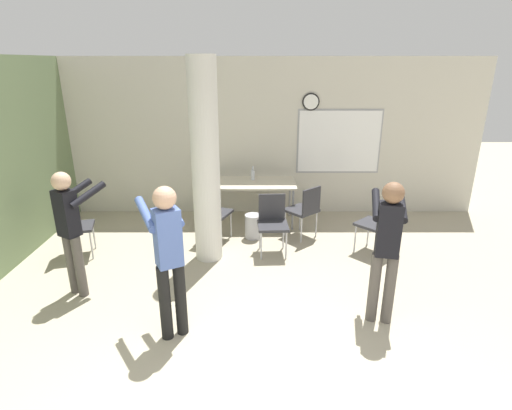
{
  "coord_description": "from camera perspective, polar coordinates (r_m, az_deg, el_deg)",
  "views": [
    {
      "loc": [
        -0.08,
        -2.16,
        2.71
      ],
      "look_at": [
        -0.09,
        2.53,
        1.02
      ],
      "focal_mm": 28.0,
      "sensor_mm": 36.0,
      "label": 1
    }
  ],
  "objects": [
    {
      "name": "chair_mid_room",
      "position": [
        6.08,
        17.25,
        -2.33
      ],
      "size": [
        0.62,
        0.62,
        0.87
      ],
      "color": "#2D2D33",
      "rests_on": "ground_plane"
    },
    {
      "name": "chair_by_left_wall",
      "position": [
        6.34,
        -24.75,
        -2.4
      ],
      "size": [
        0.54,
        0.54,
        0.87
      ],
      "color": "#2D2D33",
      "rests_on": "ground_plane"
    },
    {
      "name": "bottle_on_table",
      "position": [
        7.02,
        -0.31,
        4.35
      ],
      "size": [
        0.07,
        0.07,
        0.25
      ],
      "color": "silver",
      "rests_on": "folding_table"
    },
    {
      "name": "support_pillar",
      "position": [
        5.48,
        -7.08,
        5.83
      ],
      "size": [
        0.38,
        0.38,
        2.8
      ],
      "color": "silver",
      "rests_on": "ground_plane"
    },
    {
      "name": "person_playing_front",
      "position": [
        4.02,
        -12.32,
        -6.47
      ],
      "size": [
        0.56,
        0.66,
        1.63
      ],
      "color": "black",
      "rests_on": "ground_plane"
    },
    {
      "name": "person_watching_back",
      "position": [
        5.15,
        -24.84,
        -2.52
      ],
      "size": [
        0.54,
        0.62,
        1.55
      ],
      "color": "#514C47",
      "rests_on": "ground_plane"
    },
    {
      "name": "wall_back",
      "position": [
        7.34,
        0.94,
        9.52
      ],
      "size": [
        8.0,
        0.15,
        2.8
      ],
      "color": "beige",
      "rests_on": "ground_plane"
    },
    {
      "name": "chair_table_right",
      "position": [
        6.41,
        7.11,
        -0.42
      ],
      "size": [
        0.62,
        0.62,
        0.87
      ],
      "color": "#2D2D33",
      "rests_on": "ground_plane"
    },
    {
      "name": "chair_table_left",
      "position": [
        6.27,
        -5.97,
        -0.84
      ],
      "size": [
        0.57,
        0.57,
        0.87
      ],
      "color": "#2D2D33",
      "rests_on": "ground_plane"
    },
    {
      "name": "folding_table",
      "position": [
        6.92,
        -0.23,
        2.88
      ],
      "size": [
        1.45,
        0.77,
        0.75
      ],
      "color": "beige",
      "rests_on": "ground_plane"
    },
    {
      "name": "chair_table_front",
      "position": [
        5.88,
        2.52,
        -2.16
      ],
      "size": [
        0.46,
        0.46,
        0.87
      ],
      "color": "#2D2D33",
      "rests_on": "ground_plane"
    },
    {
      "name": "waste_bin",
      "position": [
        6.47,
        -0.29,
        -3.06
      ],
      "size": [
        0.26,
        0.26,
        0.39
      ],
      "color": "#B2B2B7",
      "rests_on": "ground_plane"
    },
    {
      "name": "person_playing_side",
      "position": [
        4.38,
        18.34,
        -5.08
      ],
      "size": [
        0.44,
        0.66,
        1.6
      ],
      "color": "#514C47",
      "rests_on": "ground_plane"
    }
  ]
}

